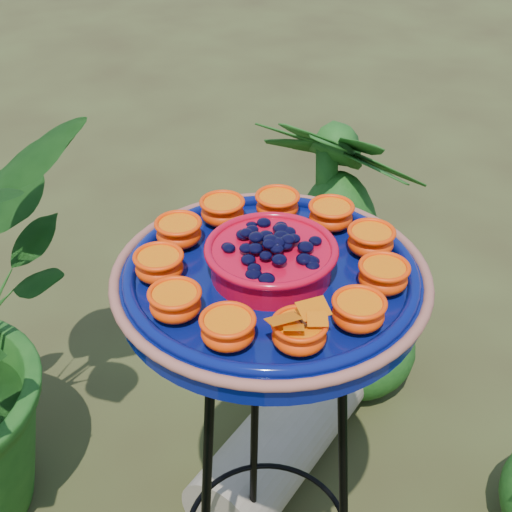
# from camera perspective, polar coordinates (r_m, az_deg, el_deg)

# --- Properties ---
(tripod_stand) EXTENTS (0.43, 0.43, 0.94)m
(tripod_stand) POSITION_cam_1_polar(r_m,az_deg,el_deg) (1.40, 0.99, -15.36)
(tripod_stand) COLOR black
(tripod_stand) RESTS_ON ground
(feeder_dish) EXTENTS (0.60, 0.60, 0.11)m
(feeder_dish) POSITION_cam_1_polar(r_m,az_deg,el_deg) (1.11, 1.20, -1.48)
(feeder_dish) COLOR #071054
(feeder_dish) RESTS_ON tripod_stand
(driftwood_log) EXTENTS (0.69, 0.53, 0.22)m
(driftwood_log) POSITION_cam_1_polar(r_m,az_deg,el_deg) (2.04, 2.57, -13.91)
(driftwood_log) COLOR gray
(driftwood_log) RESTS_ON ground
(shrub_back_right) EXTENTS (0.68, 0.68, 0.88)m
(shrub_back_right) POSITION_cam_1_polar(r_m,az_deg,el_deg) (2.17, 6.36, 0.79)
(shrub_back_right) COLOR #164813
(shrub_back_right) RESTS_ON ground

